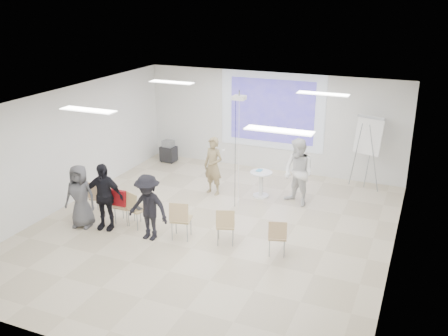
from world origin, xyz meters
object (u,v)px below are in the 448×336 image
at_px(chair_right_far, 277,235).
at_px(audience_left, 103,192).
at_px(flipchart_easel, 369,136).
at_px(audience_mid, 148,203).
at_px(chair_right_inner, 225,223).
at_px(chair_left_mid, 122,204).
at_px(chair_center, 180,217).
at_px(chair_far_left, 99,195).
at_px(chair_left_inner, 135,206).
at_px(audience_outer, 80,193).
at_px(av_cart, 169,152).
at_px(player_right, 299,169).
at_px(player_left, 213,162).
at_px(pedestal_table, 261,183).
at_px(laptop, 139,207).

bearing_deg(chair_right_far, audience_left, 167.50).
bearing_deg(flipchart_easel, audience_mid, -110.84).
relative_size(chair_right_inner, chair_right_far, 1.04).
bearing_deg(chair_left_mid, chair_center, -6.28).
relative_size(chair_far_left, chair_right_far, 1.07).
relative_size(chair_left_inner, chair_right_inner, 1.05).
bearing_deg(audience_mid, audience_outer, -174.50).
bearing_deg(audience_mid, av_cart, 117.88).
distance_m(player_right, chair_left_mid, 4.46).
bearing_deg(audience_outer, chair_center, -4.00).
bearing_deg(flipchart_easel, av_cart, -161.23).
distance_m(chair_left_mid, flipchart_easel, 6.78).
xyz_separation_m(player_left, flipchart_easel, (3.73, 1.99, 0.62)).
relative_size(player_left, chair_right_far, 2.20).
bearing_deg(pedestal_table, audience_outer, -134.80).
xyz_separation_m(laptop, audience_left, (-0.66, -0.40, 0.43)).
bearing_deg(audience_mid, chair_left_mid, 160.28).
bearing_deg(pedestal_table, chair_right_inner, -86.76).
xyz_separation_m(chair_center, audience_mid, (-0.66, -0.24, 0.32)).
bearing_deg(audience_left, chair_left_mid, 46.01).
distance_m(player_right, flipchart_easel, 2.38).
xyz_separation_m(chair_far_left, chair_left_inner, (1.21, -0.26, 0.01)).
distance_m(chair_left_inner, laptop, 0.11).
relative_size(chair_left_mid, audience_mid, 0.50).
bearing_deg(audience_mid, player_right, 54.78).
bearing_deg(audience_outer, pedestal_table, 34.25).
xyz_separation_m(player_right, chair_left_inner, (-3.11, -2.78, -0.44)).
bearing_deg(pedestal_table, player_left, -167.35).
bearing_deg(audience_mid, laptop, 143.45).
bearing_deg(chair_center, audience_left, 172.15).
bearing_deg(player_right, audience_left, -111.92).
bearing_deg(audience_outer, av_cart, 83.81).
bearing_deg(chair_far_left, pedestal_table, 26.29).
xyz_separation_m(chair_right_inner, flipchart_easel, (2.31, 4.55, 1.01)).
relative_size(pedestal_table, av_cart, 1.02).
bearing_deg(player_left, flipchart_easel, 42.66).
height_order(player_right, chair_left_inner, player_right).
bearing_deg(audience_left, player_left, 53.97).
distance_m(chair_center, audience_mid, 0.77).
distance_m(chair_far_left, laptop, 1.25).
relative_size(player_left, chair_far_left, 2.05).
xyz_separation_m(player_left, av_cart, (-2.43, 1.89, -0.57)).
bearing_deg(chair_left_inner, player_left, 94.43).
xyz_separation_m(audience_outer, av_cart, (-0.41, 4.92, -0.52)).
bearing_deg(player_right, audience_mid, -100.23).
distance_m(pedestal_table, audience_left, 4.22).
height_order(player_right, chair_right_far, player_right).
relative_size(chair_left_mid, audience_left, 0.47).
xyz_separation_m(laptop, flipchart_easel, (4.52, 4.49, 1.04)).
relative_size(player_left, chair_right_inner, 2.11).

